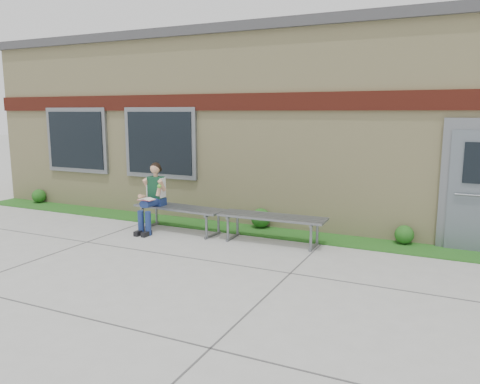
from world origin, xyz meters
The scene contains 9 objects.
ground centered at (0.00, 0.00, 0.00)m, with size 80.00×80.00×0.00m, color #9E9E99.
grass_strip centered at (0.00, 2.60, 0.01)m, with size 16.00×0.80×0.02m, color #144B16.
school_building centered at (0.00, 5.99, 2.10)m, with size 16.20×6.22×4.20m.
bench_left centered at (-1.86, 1.93, 0.39)m, with size 2.00×0.69×0.51m.
bench_right centered at (0.14, 1.93, 0.40)m, with size 2.00×0.61×0.52m.
girl centered at (-2.36, 1.72, 0.74)m, with size 0.48×0.79×1.39m.
shrub_west centered at (-6.84, 2.85, 0.20)m, with size 0.35×0.35×0.35m, color #144B16.
shrub_mid centered at (-0.47, 2.85, 0.22)m, with size 0.40×0.40×0.40m, color #144B16.
shrub_east centered at (2.37, 2.85, 0.19)m, with size 0.34×0.34×0.34m, color #144B16.
Camera 1 is at (3.18, -5.91, 2.41)m, focal length 35.00 mm.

